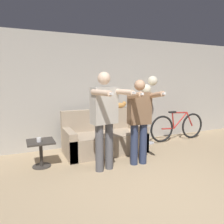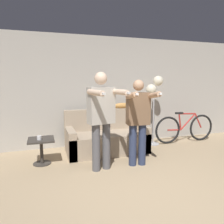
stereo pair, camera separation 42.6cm
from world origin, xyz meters
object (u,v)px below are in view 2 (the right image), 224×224
cat (123,105)px  floor_lamp (155,90)px  cup (39,138)px  side_table (41,146)px  bicycle (185,128)px  person_right (138,117)px  couch (106,139)px  person_left (102,114)px

cat → floor_lamp: size_ratio=0.31×
floor_lamp → cup: floor_lamp is taller
side_table → cup: cup is taller
cat → bicycle: 1.75m
side_table → cup: bearing=-117.5°
person_right → bicycle: (1.79, 1.05, -0.55)m
floor_lamp → bicycle: (0.86, -0.07, -0.97)m
bicycle → person_right: bearing=-149.6°
person_right → bicycle: bearing=37.4°
cat → side_table: 2.06m
bicycle → cat: bearing=172.9°
couch → floor_lamp: floor_lamp is taller
person_left → side_table: 1.34m
person_left → cup: bearing=141.1°
cat → cup: cat is taller
side_table → bicycle: 3.51m
cup → bicycle: bearing=8.0°
person_left → cat: size_ratio=3.25×
person_left → bicycle: 2.76m
person_left → cat: bearing=45.1°
person_right → floor_lamp: (0.93, 1.12, 0.42)m
side_table → bicycle: bearing=7.1°
floor_lamp → side_table: floor_lamp is taller
cat → person_right: bearing=-97.5°
couch → person_right: 1.18m
couch → cup: 1.47m
cup → person_left: bearing=-28.2°
cup → couch: bearing=15.6°
person_right → bicycle: size_ratio=0.94×
couch → cup: bearing=-164.4°
side_table → person_left: bearing=-31.3°
person_right → side_table: bearing=167.0°
person_left → cup: (-1.04, 0.56, -0.47)m
person_right → cup: bearing=169.0°
person_left → side_table: (-1.01, 0.61, -0.64)m
couch → side_table: bearing=-166.3°
floor_lamp → bicycle: bearing=-4.9°
person_left → side_table: size_ratio=3.52×
cat → bicycle: (1.62, -0.20, -0.62)m
couch → person_left: person_left is taller
side_table → bicycle: (3.48, 0.43, 0.01)m
person_right → side_table: 1.89m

